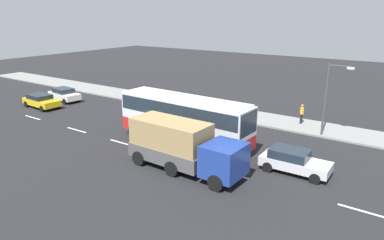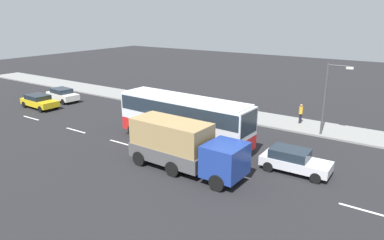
# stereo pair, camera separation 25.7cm
# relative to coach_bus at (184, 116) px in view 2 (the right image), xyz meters

# --- Properties ---
(ground_plane) EXTENTS (120.00, 120.00, 0.00)m
(ground_plane) POSITION_rel_coach_bus_xyz_m (-1.69, -0.01, -2.24)
(ground_plane) COLOR black
(sidewalk_curb) EXTENTS (80.00, 4.00, 0.15)m
(sidewalk_curb) POSITION_rel_coach_bus_xyz_m (-1.69, 9.30, -2.17)
(sidewalk_curb) COLOR gray
(sidewalk_curb) RESTS_ON ground_plane
(lane_centreline) EXTENTS (37.59, 0.16, 0.01)m
(lane_centreline) POSITION_rel_coach_bus_xyz_m (3.43, -2.51, -2.24)
(lane_centreline) COLOR white
(lane_centreline) RESTS_ON ground_plane
(coach_bus) EXTENTS (10.74, 2.92, 3.63)m
(coach_bus) POSITION_rel_coach_bus_xyz_m (0.00, 0.00, 0.00)
(coach_bus) COLOR red
(coach_bus) RESTS_ON ground_plane
(cargo_truck) EXTENTS (7.73, 2.70, 3.06)m
(cargo_truck) POSITION_rel_coach_bus_xyz_m (2.57, -3.69, -0.62)
(cargo_truck) COLOR navy
(cargo_truck) RESTS_ON ground_plane
(car_white_minivan) EXTENTS (4.30, 2.20, 1.45)m
(car_white_minivan) POSITION_rel_coach_bus_xyz_m (-19.08, 3.35, -1.47)
(car_white_minivan) COLOR white
(car_white_minivan) RESTS_ON ground_plane
(car_yellow_taxi) EXTENTS (4.47, 2.15, 1.38)m
(car_yellow_taxi) POSITION_rel_coach_bus_xyz_m (-18.56, 0.16, -1.49)
(car_yellow_taxi) COLOR gold
(car_yellow_taxi) RESTS_ON ground_plane
(car_silver_hatch) EXTENTS (4.22, 1.89, 1.46)m
(car_silver_hatch) POSITION_rel_coach_bus_xyz_m (8.40, -0.12, -1.47)
(car_silver_hatch) COLOR silver
(car_silver_hatch) RESTS_ON ground_plane
(pedestrian_near_curb) EXTENTS (0.32, 0.32, 1.73)m
(pedestrian_near_curb) POSITION_rel_coach_bus_xyz_m (5.68, 9.69, -1.09)
(pedestrian_near_curb) COLOR black
(pedestrian_near_curb) RESTS_ON sidewalk_curb
(street_lamp) EXTENTS (1.88, 0.24, 5.71)m
(street_lamp) POSITION_rel_coach_bus_xyz_m (8.24, 7.67, 1.27)
(street_lamp) COLOR #47474C
(street_lamp) RESTS_ON sidewalk_curb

